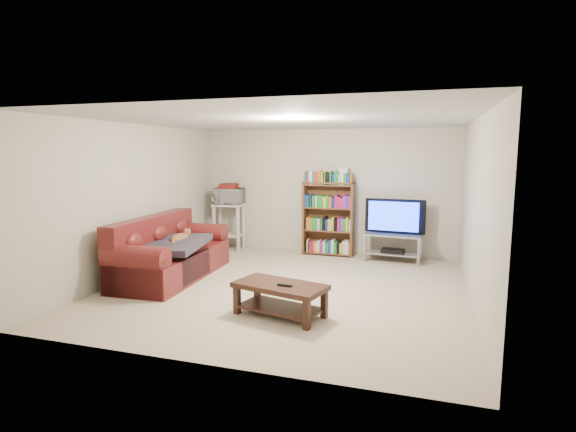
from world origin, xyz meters
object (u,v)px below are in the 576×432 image
at_px(sofa, 168,256).
at_px(tv_stand, 393,243).
at_px(coffee_table, 280,293).
at_px(bookshelf, 328,218).

distance_m(sofa, tv_stand, 3.94).
relative_size(sofa, coffee_table, 1.92).
height_order(tv_stand, bookshelf, bookshelf).
bearing_deg(tv_stand, coffee_table, -103.47).
bearing_deg(coffee_table, bookshelf, 106.82).
bearing_deg(coffee_table, sofa, 167.95).
bearing_deg(tv_stand, sofa, -142.27).
xyz_separation_m(tv_stand, bookshelf, (-1.23, 0.16, 0.38)).
distance_m(sofa, bookshelf, 3.12).
relative_size(tv_stand, bookshelf, 0.74).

